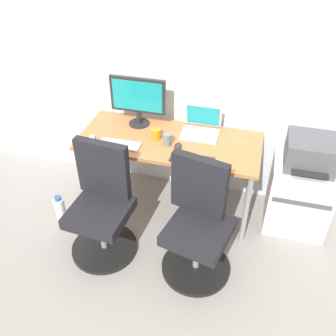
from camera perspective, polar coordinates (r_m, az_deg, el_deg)
ground_plane at (r=3.57m, az=0.21°, el=-5.64°), size 5.28×5.28×0.00m
back_wall at (r=3.20m, az=2.14°, el=16.57°), size 4.40×0.04×2.60m
desk at (r=3.16m, az=0.23°, el=3.18°), size 1.50×0.63×0.74m
office_chair_left at (r=2.99m, az=-9.98°, el=-5.74°), size 0.54×0.54×0.94m
office_chair_right at (r=2.81m, az=4.55°, el=-8.57°), size 0.54×0.54×0.94m
side_cabinet at (r=3.37m, az=19.21°, el=-3.96°), size 0.51×0.43×0.65m
printer at (r=3.11m, az=20.85°, el=2.19°), size 0.38×0.40×0.24m
water_bottle_on_floor at (r=3.43m, az=-15.94°, el=-6.29°), size 0.09×0.09×0.31m
desktop_monitor at (r=3.22m, az=-4.58°, el=10.49°), size 0.48×0.18×0.43m
open_laptop at (r=3.20m, az=5.05°, el=6.27°), size 0.31×0.26×0.23m
keyboard_by_monitor at (r=3.07m, az=-7.35°, el=3.56°), size 0.34×0.12×0.02m
keyboard_by_laptop at (r=2.88m, az=3.68°, el=1.29°), size 0.34×0.12×0.02m
mouse_by_monitor at (r=3.01m, az=1.53°, el=3.35°), size 0.06×0.10×0.03m
mouse_by_laptop at (r=3.17m, az=-11.53°, el=4.44°), size 0.06×0.10×0.03m
coffee_mug at (r=3.10m, az=-1.83°, el=5.18°), size 0.08×0.08×0.09m
pen_cup at (r=3.02m, az=-0.19°, el=4.33°), size 0.07×0.07×0.10m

